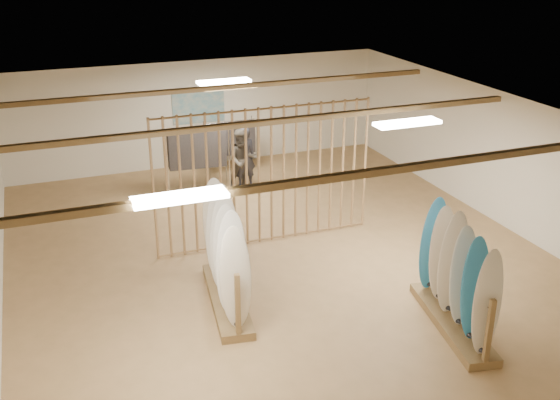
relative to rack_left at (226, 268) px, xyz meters
name	(u,v)px	position (x,y,z in m)	size (l,w,h in m)	color
floor	(280,257)	(1.44, 1.26, -0.66)	(12.00, 12.00, 0.00)	tan
ceiling	(280,116)	(1.44, 1.26, 2.14)	(12.00, 12.00, 0.00)	gray
wall_back	(199,113)	(1.44, 7.26, 0.74)	(12.00, 12.00, 0.00)	white
wall_front	(483,381)	(1.44, -4.74, 0.74)	(12.00, 12.00, 0.00)	white
wall_right	(501,159)	(6.44, 1.26, 0.74)	(12.00, 12.00, 0.00)	white
ceiling_slats	(280,121)	(1.44, 1.26, 2.06)	(9.50, 6.12, 0.10)	olive
light_panels	(280,120)	(1.44, 1.26, 2.08)	(1.20, 0.35, 0.06)	white
bamboo_partition	(265,176)	(1.44, 2.06, 0.74)	(4.45, 0.05, 2.78)	#A37C4F
poster	(198,106)	(1.44, 7.24, 0.94)	(1.40, 0.03, 0.90)	teal
rack_left	(226,268)	(0.00, 0.00, 0.00)	(0.86, 2.46, 1.94)	olive
rack_right	(455,290)	(3.14, -1.95, -0.01)	(0.96, 2.41, 1.90)	olive
clothing_rack_a	(197,149)	(0.91, 5.41, 0.37)	(1.48, 0.49, 1.59)	silver
clothing_rack_b	(231,139)	(2.03, 6.29, 0.25)	(1.31, 0.39, 1.41)	silver
shopper_a	(244,153)	(2.02, 5.18, 0.20)	(0.63, 0.43, 1.73)	#292931
shopper_b	(242,156)	(1.92, 5.01, 0.19)	(0.82, 0.64, 1.70)	#403A31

